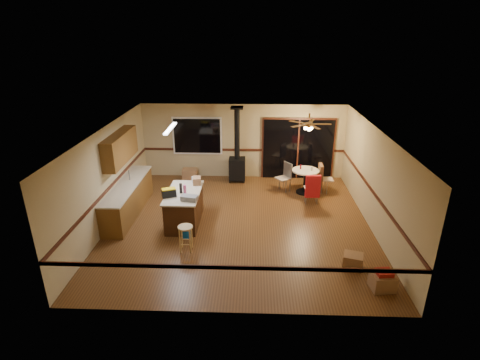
{
  "coord_description": "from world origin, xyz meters",
  "views": [
    {
      "loc": [
        0.34,
        -9.06,
        4.95
      ],
      "look_at": [
        0.0,
        0.3,
        1.15
      ],
      "focal_mm": 28.0,
      "sensor_mm": 36.0,
      "label": 1
    }
  ],
  "objects_px": {
    "wood_stove": "(237,161)",
    "blue_bucket": "(186,233)",
    "bar_stool": "(186,238)",
    "kitchen_island": "(184,207)",
    "toolbox_grey": "(189,198)",
    "chair_right": "(321,175)",
    "box_corner_b": "(353,261)",
    "toolbox_black": "(169,193)",
    "chair_left": "(286,174)",
    "dining_table": "(305,177)",
    "box_under_window": "(190,175)",
    "box_corner_a": "(383,281)",
    "chair_near": "(313,186)"
  },
  "relations": [
    {
      "from": "chair_right",
      "to": "box_corner_b",
      "type": "bearing_deg",
      "value": -89.35
    },
    {
      "from": "box_under_window",
      "to": "chair_right",
      "type": "bearing_deg",
      "value": -11.41
    },
    {
      "from": "chair_left",
      "to": "box_under_window",
      "type": "bearing_deg",
      "value": 166.63
    },
    {
      "from": "wood_stove",
      "to": "dining_table",
      "type": "relative_size",
      "value": 2.94
    },
    {
      "from": "chair_near",
      "to": "box_corner_a",
      "type": "height_order",
      "value": "chair_near"
    },
    {
      "from": "chair_near",
      "to": "kitchen_island",
      "type": "bearing_deg",
      "value": -161.03
    },
    {
      "from": "wood_stove",
      "to": "blue_bucket",
      "type": "distance_m",
      "value": 4.04
    },
    {
      "from": "wood_stove",
      "to": "chair_near",
      "type": "bearing_deg",
      "value": -37.69
    },
    {
      "from": "toolbox_grey",
      "to": "box_corner_a",
      "type": "bearing_deg",
      "value": -27.1
    },
    {
      "from": "blue_bucket",
      "to": "chair_left",
      "type": "distance_m",
      "value": 4.14
    },
    {
      "from": "toolbox_grey",
      "to": "box_under_window",
      "type": "height_order",
      "value": "toolbox_grey"
    },
    {
      "from": "wood_stove",
      "to": "bar_stool",
      "type": "relative_size",
      "value": 3.92
    },
    {
      "from": "kitchen_island",
      "to": "toolbox_grey",
      "type": "height_order",
      "value": "toolbox_grey"
    },
    {
      "from": "dining_table",
      "to": "box_under_window",
      "type": "distance_m",
      "value": 4.0
    },
    {
      "from": "box_under_window",
      "to": "box_corner_a",
      "type": "bearing_deg",
      "value": -49.75
    },
    {
      "from": "kitchen_island",
      "to": "chair_right",
      "type": "relative_size",
      "value": 2.4
    },
    {
      "from": "box_corner_a",
      "to": "box_corner_b",
      "type": "relative_size",
      "value": 1.12
    },
    {
      "from": "wood_stove",
      "to": "toolbox_black",
      "type": "relative_size",
      "value": 6.99
    },
    {
      "from": "chair_right",
      "to": "box_corner_b",
      "type": "relative_size",
      "value": 1.69
    },
    {
      "from": "toolbox_grey",
      "to": "box_corner_b",
      "type": "distance_m",
      "value": 4.19
    },
    {
      "from": "box_corner_a",
      "to": "chair_near",
      "type": "bearing_deg",
      "value": 102.65
    },
    {
      "from": "kitchen_island",
      "to": "chair_right",
      "type": "bearing_deg",
      "value": 28.37
    },
    {
      "from": "dining_table",
      "to": "chair_left",
      "type": "bearing_deg",
      "value": 165.36
    },
    {
      "from": "bar_stool",
      "to": "box_corner_b",
      "type": "relative_size",
      "value": 1.55
    },
    {
      "from": "dining_table",
      "to": "box_corner_a",
      "type": "xyz_separation_m",
      "value": [
        0.99,
        -4.82,
        -0.35
      ]
    },
    {
      "from": "kitchen_island",
      "to": "box_corner_b",
      "type": "xyz_separation_m",
      "value": [
        4.09,
        -1.97,
        -0.29
      ]
    },
    {
      "from": "toolbox_grey",
      "to": "box_corner_a",
      "type": "height_order",
      "value": "toolbox_grey"
    },
    {
      "from": "toolbox_grey",
      "to": "blue_bucket",
      "type": "height_order",
      "value": "toolbox_grey"
    },
    {
      "from": "toolbox_grey",
      "to": "kitchen_island",
      "type": "bearing_deg",
      "value": 115.89
    },
    {
      "from": "kitchen_island",
      "to": "box_under_window",
      "type": "bearing_deg",
      "value": 96.64
    },
    {
      "from": "chair_right",
      "to": "box_corner_a",
      "type": "xyz_separation_m",
      "value": [
        0.48,
        -4.87,
        -0.42
      ]
    },
    {
      "from": "blue_bucket",
      "to": "wood_stove",
      "type": "bearing_deg",
      "value": 73.46
    },
    {
      "from": "chair_right",
      "to": "box_corner_b",
      "type": "height_order",
      "value": "chair_right"
    },
    {
      "from": "toolbox_grey",
      "to": "box_corner_b",
      "type": "xyz_separation_m",
      "value": [
        3.84,
        -1.47,
        -0.8
      ]
    },
    {
      "from": "chair_left",
      "to": "box_corner_b",
      "type": "height_order",
      "value": "chair_left"
    },
    {
      "from": "wood_stove",
      "to": "toolbox_grey",
      "type": "distance_m",
      "value": 3.71
    },
    {
      "from": "kitchen_island",
      "to": "box_corner_b",
      "type": "distance_m",
      "value": 4.55
    },
    {
      "from": "box_corner_b",
      "to": "box_under_window",
      "type": "bearing_deg",
      "value": 131.39
    },
    {
      "from": "chair_left",
      "to": "toolbox_grey",
      "type": "bearing_deg",
      "value": -133.67
    },
    {
      "from": "kitchen_island",
      "to": "box_corner_b",
      "type": "height_order",
      "value": "kitchen_island"
    },
    {
      "from": "kitchen_island",
      "to": "toolbox_grey",
      "type": "bearing_deg",
      "value": -64.11
    },
    {
      "from": "toolbox_black",
      "to": "dining_table",
      "type": "relative_size",
      "value": 0.42
    },
    {
      "from": "box_under_window",
      "to": "wood_stove",
      "type": "bearing_deg",
      "value": -0.61
    },
    {
      "from": "bar_stool",
      "to": "box_under_window",
      "type": "relative_size",
      "value": 1.26
    },
    {
      "from": "toolbox_black",
      "to": "chair_near",
      "type": "relative_size",
      "value": 0.51
    },
    {
      "from": "wood_stove",
      "to": "toolbox_black",
      "type": "bearing_deg",
      "value": -115.86
    },
    {
      "from": "toolbox_black",
      "to": "chair_left",
      "type": "distance_m",
      "value": 4.16
    },
    {
      "from": "box_under_window",
      "to": "toolbox_black",
      "type": "bearing_deg",
      "value": -89.37
    },
    {
      "from": "kitchen_island",
      "to": "toolbox_black",
      "type": "xyz_separation_m",
      "value": [
        -0.32,
        -0.29,
        0.55
      ]
    },
    {
      "from": "box_under_window",
      "to": "kitchen_island",
      "type": "bearing_deg",
      "value": -83.36
    }
  ]
}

